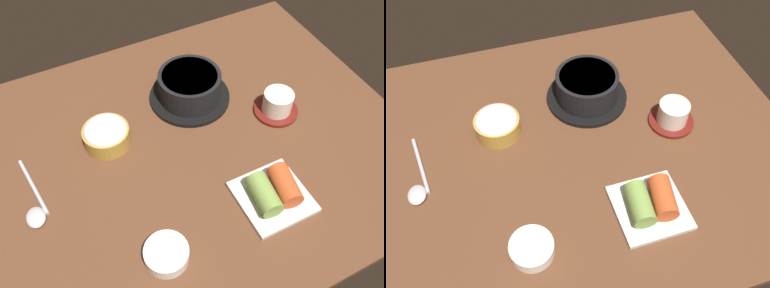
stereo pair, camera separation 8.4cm
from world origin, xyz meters
The scene contains 7 objects.
dining_table centered at (0.00, 0.00, 1.00)cm, with size 100.00×76.00×2.00cm, color #56331E.
stone_pot centered at (8.82, 12.84, 5.56)cm, with size 18.90×18.90×7.28cm.
rice_bowl centered at (-13.01, 8.73, 4.90)cm, with size 9.94×9.94×5.84cm.
tea_cup_with_saucer centered at (24.62, 0.28, 4.58)cm, with size 10.08×10.08×5.64cm.
kimchi_plate centered at (11.02, -19.04, 4.15)cm, with size 13.37×13.37×5.29cm.
side_bowl_near centered at (-12.42, -20.81, 3.53)cm, with size 8.04×8.04×2.83cm.
spoon centered at (-30.93, -0.68, 2.62)cm, with size 4.31×17.09×1.35cm.
Camera 2 is at (-13.50, -51.51, 70.72)cm, focal length 37.81 mm.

